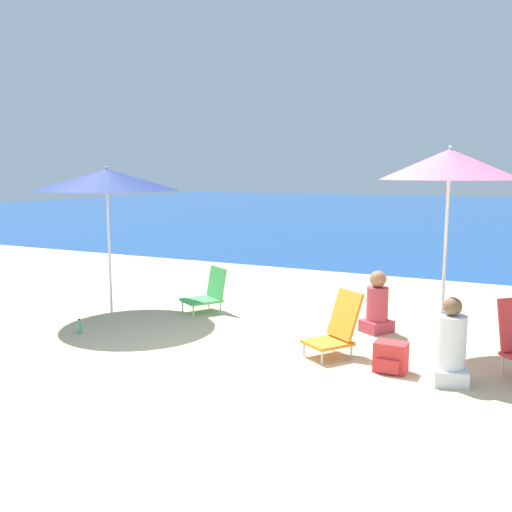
{
  "coord_description": "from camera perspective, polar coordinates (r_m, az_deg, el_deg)",
  "views": [
    {
      "loc": [
        2.87,
        -4.92,
        2.09
      ],
      "look_at": [
        -0.38,
        1.69,
        1.0
      ],
      "focal_mm": 40.0,
      "sensor_mm": 36.0,
      "label": 1
    }
  ],
  "objects": [
    {
      "name": "ground_plane",
      "position": [
        6.07,
        -3.89,
        -11.75
      ],
      "size": [
        60.0,
        60.0,
        0.0
      ],
      "primitive_type": "plane",
      "color": "#C6B284"
    },
    {
      "name": "sea_water",
      "position": [
        31.57,
        21.02,
        4.08
      ],
      "size": [
        60.0,
        40.0,
        0.01
      ],
      "color": "#19478C",
      "rests_on": "ground"
    },
    {
      "name": "beach_umbrella_pink",
      "position": [
        6.78,
        18.78,
        8.65
      ],
      "size": [
        1.54,
        1.54,
        2.38
      ],
      "color": "white",
      "rests_on": "ground"
    },
    {
      "name": "beach_umbrella_navy",
      "position": [
        8.57,
        -14.71,
        7.38
      ],
      "size": [
        2.08,
        2.08,
        2.17
      ],
      "color": "white",
      "rests_on": "ground"
    },
    {
      "name": "beach_chair_orange",
      "position": [
        6.61,
        8.08,
        -7.13
      ],
      "size": [
        0.67,
        0.72,
        0.74
      ],
      "rotation": [
        0.0,
        0.0,
        -0.59
      ],
      "color": "silver",
      "rests_on": "ground"
    },
    {
      "name": "beach_chair_green",
      "position": [
        8.61,
        -4.79,
        -3.62
      ],
      "size": [
        0.7,
        0.73,
        0.66
      ],
      "rotation": [
        0.0,
        0.0,
        -0.57
      ],
      "color": "silver",
      "rests_on": "ground"
    },
    {
      "name": "person_seated_near",
      "position": [
        6.04,
        18.86,
        -8.68
      ],
      "size": [
        0.42,
        0.46,
        0.87
      ],
      "rotation": [
        0.0,
        0.0,
        0.29
      ],
      "color": "silver",
      "rests_on": "ground"
    },
    {
      "name": "person_seated_far",
      "position": [
        7.65,
        12.02,
        -4.93
      ],
      "size": [
        0.46,
        0.47,
        0.82
      ],
      "rotation": [
        0.0,
        0.0,
        -0.57
      ],
      "color": "#BF3F4C",
      "rests_on": "ground"
    },
    {
      "name": "backpack_red",
      "position": [
        6.25,
        13.32,
        -9.83
      ],
      "size": [
        0.33,
        0.26,
        0.32
      ],
      "color": "red",
      "rests_on": "ground"
    },
    {
      "name": "water_bottle",
      "position": [
        7.82,
        -17.24,
        -6.89
      ],
      "size": [
        0.06,
        0.06,
        0.2
      ],
      "color": "#4CB266",
      "rests_on": "ground"
    }
  ]
}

